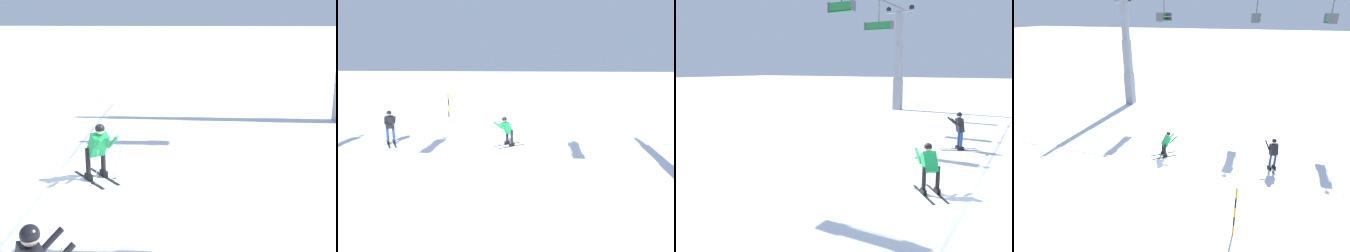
{
  "view_description": "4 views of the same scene",
  "coord_description": "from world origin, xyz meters",
  "views": [
    {
      "loc": [
        10.35,
        1.99,
        4.23
      ],
      "look_at": [
        -0.84,
        1.56,
        1.37
      ],
      "focal_mm": 47.88,
      "sensor_mm": 36.0,
      "label": 1
    },
    {
      "loc": [
        -2.09,
        14.26,
        4.19
      ],
      "look_at": [
        -0.71,
        2.22,
        1.58
      ],
      "focal_mm": 31.45,
      "sensor_mm": 36.0,
      "label": 2
    },
    {
      "loc": [
        -10.16,
        -2.86,
        3.77
      ],
      "look_at": [
        -1.45,
        2.24,
        2.01
      ],
      "focal_mm": 35.25,
      "sensor_mm": 36.0,
      "label": 3
    },
    {
      "loc": [
        4.65,
        -13.67,
        8.04
      ],
      "look_at": [
        -0.27,
        2.33,
        0.92
      ],
      "focal_mm": 28.76,
      "sensor_mm": 36.0,
      "label": 4
    }
  ],
  "objects": [
    {
      "name": "chairlift_seat_second",
      "position": [
        3.53,
        8.3,
        7.61
      ],
      "size": [
        0.61,
        1.93,
        1.86
      ],
      "color": "black"
    },
    {
      "name": "skier_carving_main",
      "position": [
        -0.47,
        -0.2,
        0.89
      ],
      "size": [
        1.64,
        1.48,
        1.67
      ],
      "color": "black",
      "rests_on": "ground_plane"
    },
    {
      "name": "trail_marker_pole",
      "position": [
        4.18,
        -5.39,
        1.17
      ],
      "size": [
        0.07,
        0.28,
        2.18
      ],
      "color": "orange",
      "rests_on": "ground_plane"
    },
    {
      "name": "lift_tower_near",
      "position": [
        -7.19,
        8.3,
        3.88
      ],
      "size": [
        0.72,
        2.74,
        9.25
      ],
      "color": "gray",
      "rests_on": "ground_plane"
    },
    {
      "name": "chairlift_seat_nearest",
      "position": [
        -3.68,
        8.3,
        7.64
      ],
      "size": [
        0.61,
        2.09,
        1.82
      ],
      "color": "black"
    },
    {
      "name": "chairlift_seat_middle",
      "position": [
        8.51,
        8.3,
        7.61
      ],
      "size": [
        0.61,
        1.76,
        1.86
      ],
      "color": "black"
    },
    {
      "name": "ground_plane",
      "position": [
        0.0,
        0.0,
        0.0
      ],
      "size": [
        260.0,
        260.0,
        0.0
      ],
      "primitive_type": "plane",
      "color": "white"
    },
    {
      "name": "skier_distant_uphill",
      "position": [
        5.6,
        0.13,
        1.06
      ],
      "size": [
        1.29,
        1.72,
        1.82
      ],
      "color": "black",
      "rests_on": "ground_plane"
    }
  ]
}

